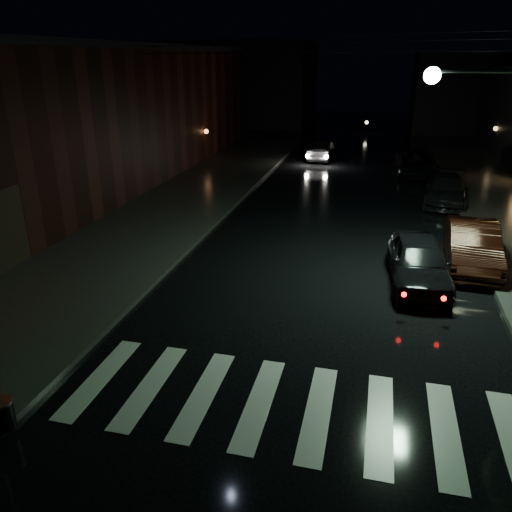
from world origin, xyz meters
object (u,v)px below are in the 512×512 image
Objects in this scene: parked_car_a at (419,262)px; parked_car_c at (446,190)px; oncoming_car at (321,150)px; parked_car_d at (416,163)px; parked_car_b at (472,245)px.

parked_car_a is 10.03m from parked_car_c.
parked_car_c is 1.14× the size of oncoming_car.
parked_car_c is at bearing -82.50° from parked_car_d.
parked_car_b is 0.98× the size of parked_car_c.
parked_car_b is 0.91× the size of parked_car_d.
oncoming_car is (-7.10, 17.33, -0.08)m from parked_car_b.
parked_car_d is (-1.07, 14.07, -0.05)m from parked_car_b.
parked_car_a is 2.61m from parked_car_b.
parked_car_c is (1.80, 9.87, -0.07)m from parked_car_a.
parked_car_a reaches higher than oncoming_car.
parked_car_d is at bearing 96.95° from parked_car_b.
parked_car_a is 19.94m from oncoming_car.
parked_car_d is 1.23× the size of oncoming_car.
parked_car_a is 0.87× the size of parked_car_d.
parked_car_a reaches higher than parked_car_d.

